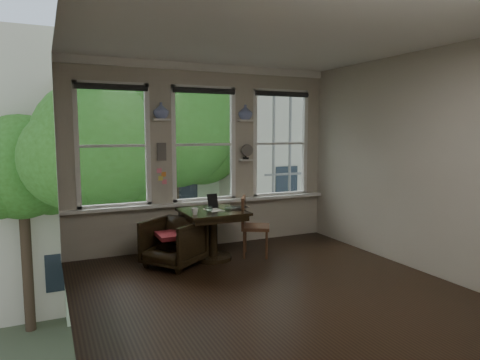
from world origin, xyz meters
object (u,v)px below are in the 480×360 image
side_chair_right (256,226)px  laptop (238,209)px  table (213,235)px  mug (195,211)px  armchair_left (173,243)px

side_chair_right → laptop: bearing=119.8°
side_chair_right → laptop: size_ratio=2.52×
table → mug: size_ratio=8.78×
table → armchair_left: 0.62m
armchair_left → side_chair_right: side_chair_right is taller
mug → side_chair_right: bearing=6.3°
armchair_left → table: bearing=57.6°
table → armchair_left: bearing=-175.6°
laptop → mug: mug is taller
side_chair_right → laptop: side_chair_right is taller
table → laptop: bearing=-15.3°
side_chair_right → mug: bearing=125.4°
table → mug: bearing=-149.0°
laptop → mug: size_ratio=3.56×
side_chair_right → mug: side_chair_right is taller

